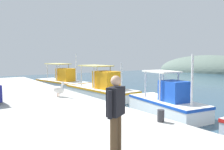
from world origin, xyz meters
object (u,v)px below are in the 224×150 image
mooring_bollard_nearest (112,101)px  mooring_bollard_second (161,116)px  fishing_boat_second (101,89)px  fishing_boat_third (167,103)px  fishing_boat_nearest (62,82)px  fisherman_standing (116,112)px  pelican (59,89)px

mooring_bollard_nearest → mooring_bollard_second: mooring_bollard_nearest is taller
fishing_boat_second → fishing_boat_third: fishing_boat_third is taller
fishing_boat_third → mooring_bollard_nearest: size_ratio=10.66×
fishing_boat_nearest → mooring_bollard_nearest: bearing=-12.0°
fishing_boat_third → mooring_bollard_nearest: bearing=-94.3°
fishing_boat_second → fisherman_standing: (10.07, -5.92, 1.16)m
fishing_boat_nearest → fishing_boat_second: size_ratio=0.99×
mooring_bollard_second → fishing_boat_nearest: bearing=170.3°
fishing_boat_nearest → fishing_boat_second: fishing_boat_nearest is taller
pelican → mooring_bollard_nearest: (3.67, 0.99, -0.18)m
pelican → fishing_boat_nearest: bearing=156.7°
fishing_boat_third → fisherman_standing: size_ratio=2.70×
fishing_boat_second → fisherman_standing: 11.74m
fishing_boat_third → fisherman_standing: 7.24m
fishing_boat_nearest → fishing_boat_third: (11.98, 0.75, -0.02)m
fishing_boat_second → fisherman_standing: bearing=-30.4°
fishing_boat_second → mooring_bollard_second: 9.33m
fishing_boat_second → mooring_bollard_second: size_ratio=15.89×
fishing_boat_second → mooring_bollard_nearest: fishing_boat_second is taller
mooring_bollard_nearest → mooring_bollard_second: (2.83, -0.00, -0.02)m
fisherman_standing → mooring_bollard_second: fisherman_standing is taller
fishing_boat_nearest → pelican: fishing_boat_nearest is taller
fishing_boat_nearest → fisherman_standing: size_ratio=3.64×
fishing_boat_third → mooring_bollard_second: bearing=-51.4°
fisherman_standing → fishing_boat_third: bearing=122.9°
fishing_boat_third → fishing_boat_nearest: bearing=-176.4°
pelican → fisherman_standing: 8.01m
fishing_boat_nearest → pelican: 8.81m
pelican → mooring_bollard_second: 6.57m
fisherman_standing → fishing_boat_nearest: bearing=161.7°
fishing_boat_third → mooring_bollard_second: 4.16m
fishing_boat_second → fishing_boat_third: bearing=0.8°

